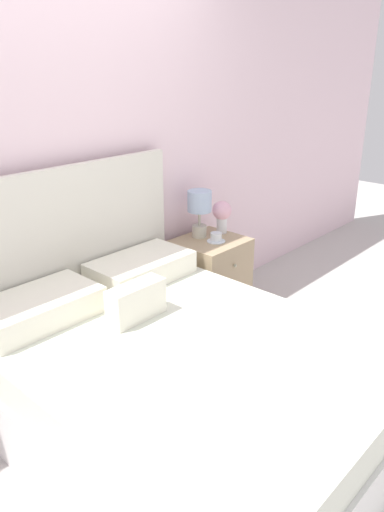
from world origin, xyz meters
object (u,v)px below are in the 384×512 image
(table_lamp, at_px, (200,206))
(flower_vase, at_px, (222,213))
(bed, at_px, (175,377))
(teacup, at_px, (216,238))
(nightstand, at_px, (210,279))

(table_lamp, xyz_separation_m, flower_vase, (0.18, -0.06, -0.08))
(bed, xyz_separation_m, teacup, (1.03, 0.60, 0.34))
(teacup, bearing_deg, table_lamp, 91.47)
(nightstand, xyz_separation_m, teacup, (0.00, -0.05, 0.33))
(table_lamp, bearing_deg, nightstand, -88.62)
(bed, relative_size, teacup, 14.98)
(bed, height_order, teacup, bed)
(flower_vase, bearing_deg, bed, -150.22)
(bed, height_order, nightstand, bed)
(teacup, bearing_deg, flower_vase, 27.71)
(bed, bearing_deg, flower_vase, 29.78)
(bed, relative_size, table_lamp, 5.70)
(flower_vase, distance_m, teacup, 0.23)
(nightstand, xyz_separation_m, flower_vase, (0.17, 0.04, 0.45))
(bed, bearing_deg, nightstand, 32.20)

